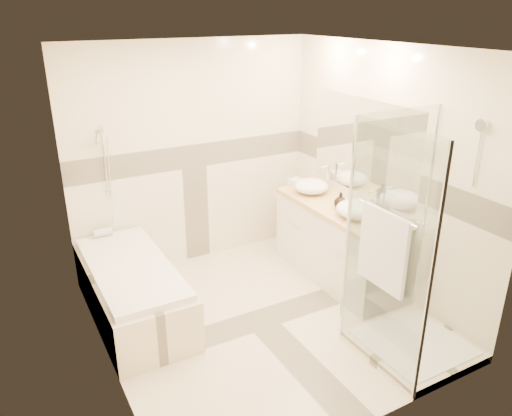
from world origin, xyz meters
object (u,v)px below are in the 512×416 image
bathtub (132,288)px  amenity_bottle_b (341,200)px  vessel_sink_far (358,209)px  vanity (337,243)px  amenity_bottle_a (348,204)px  vessel_sink_near (311,186)px  shower_enclosure (402,300)px

bathtub → amenity_bottle_b: bearing=-10.4°
bathtub → vessel_sink_far: bearing=-17.2°
vanity → amenity_bottle_a: (-0.02, -0.17, 0.51)m
vessel_sink_near → vessel_sink_far: (0.00, -0.80, 0.01)m
vanity → shower_enclosure: (-0.29, -1.27, 0.08)m
vanity → amenity_bottle_b: 0.51m
vanity → vessel_sink_near: (-0.02, 0.49, 0.50)m
vessel_sink_near → amenity_bottle_a: size_ratio=2.32×
vanity → shower_enclosure: shower_enclosure is taller
amenity_bottle_b → bathtub: bearing=169.6°
vanity → vessel_sink_far: 0.60m
amenity_bottle_a → shower_enclosure: bearing=-103.9°
bathtub → amenity_bottle_b: size_ratio=9.97×
amenity_bottle_a → bathtub: bearing=166.3°
bathtub → shower_enclosure: bearing=-41.1°
bathtub → amenity_bottle_a: amenity_bottle_a is taller
amenity_bottle_b → amenity_bottle_a: bearing=-90.0°
bathtub → vanity: (2.15, -0.35, 0.12)m
vanity → amenity_bottle_b: amenity_bottle_b is taller
shower_enclosure → amenity_bottle_b: (0.27, 1.23, 0.43)m
vessel_sink_near → vessel_sink_far: 0.80m
bathtub → vessel_sink_near: bearing=3.7°
vanity → amenity_bottle_b: bearing=-116.8°
vessel_sink_far → amenity_bottle_a: size_ratio=2.52×
vessel_sink_near → amenity_bottle_a: amenity_bottle_a is taller
shower_enclosure → amenity_bottle_b: 1.33m
vessel_sink_near → amenity_bottle_a: bearing=-90.0°
vanity → vessel_sink_near: size_ratio=4.16×
vessel_sink_near → amenity_bottle_b: amenity_bottle_b is taller
bathtub → vessel_sink_far: 2.32m
bathtub → shower_enclosure: (1.86, -1.62, 0.20)m
vanity → shower_enclosure: bearing=-103.0°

